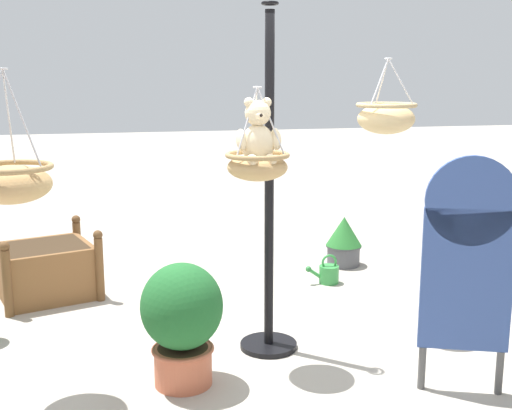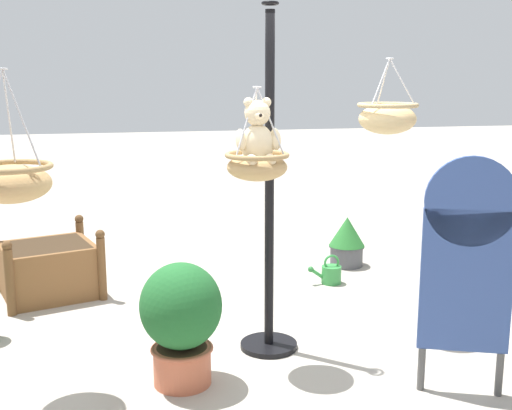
% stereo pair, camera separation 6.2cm
% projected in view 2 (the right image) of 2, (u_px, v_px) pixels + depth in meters
% --- Properties ---
extents(ground_plane, '(40.00, 40.00, 0.00)m').
position_uv_depth(ground_plane, '(255.00, 347.00, 4.96)').
color(ground_plane, '#A8A093').
extents(display_pole_central, '(0.44, 0.44, 2.58)m').
position_uv_depth(display_pole_central, '(269.00, 246.00, 4.80)').
color(display_pole_central, black).
rests_on(display_pole_central, ground).
extents(hanging_basket_with_teddy, '(0.45, 0.45, 0.64)m').
position_uv_depth(hanging_basket_with_teddy, '(257.00, 165.00, 4.40)').
color(hanging_basket_with_teddy, tan).
extents(teddy_bear, '(0.31, 0.29, 0.46)m').
position_uv_depth(teddy_bear, '(258.00, 136.00, 4.34)').
color(teddy_bear, beige).
extents(hanging_basket_left_high, '(0.48, 0.48, 0.59)m').
position_uv_depth(hanging_basket_left_high, '(387.00, 117.00, 5.04)').
color(hanging_basket_left_high, tan).
extents(hanging_basket_right_low, '(0.52, 0.52, 0.83)m').
position_uv_depth(hanging_basket_right_low, '(11.00, 181.00, 3.96)').
color(hanging_basket_right_low, tan).
extents(wooden_planter_box, '(1.09, 1.04, 0.68)m').
position_uv_depth(wooden_planter_box, '(49.00, 268.00, 6.10)').
color(wooden_planter_box, brown).
rests_on(wooden_planter_box, ground).
extents(potted_plant_tall_leafy, '(0.55, 0.55, 0.85)m').
position_uv_depth(potted_plant_tall_leafy, '(181.00, 318.00, 4.29)').
color(potted_plant_tall_leafy, '#BC6042').
rests_on(potted_plant_tall_leafy, ground).
extents(potted_plant_small_succulent, '(0.40, 0.40, 0.55)m').
position_uv_depth(potted_plant_small_succulent, '(347.00, 241.00, 7.06)').
color(potted_plant_small_succulent, '#4C4C51').
rests_on(potted_plant_small_succulent, ground).
extents(potted_plant_conical_shrub, '(0.51, 0.51, 0.72)m').
position_uv_depth(potted_plant_conical_shrub, '(501.00, 243.00, 6.47)').
color(potted_plant_conical_shrub, '#2D5638').
rests_on(potted_plant_conical_shrub, ground).
extents(display_sign_board, '(0.55, 0.25, 1.59)m').
position_uv_depth(display_sign_board, '(468.00, 257.00, 4.08)').
color(display_sign_board, '#334C8C').
rests_on(display_sign_board, ground).
extents(watering_can, '(0.35, 0.20, 0.30)m').
position_uv_depth(watering_can, '(330.00, 274.00, 6.48)').
color(watering_can, '#338C3F').
rests_on(watering_can, ground).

